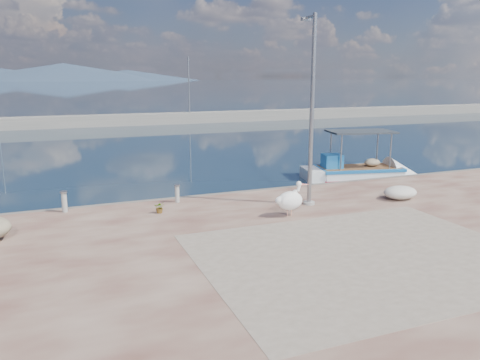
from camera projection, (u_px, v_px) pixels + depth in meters
name	position (u px, v px, depth m)	size (l,w,h in m)	color
ground	(283.00, 242.00, 15.30)	(1400.00, 1400.00, 0.00)	#162635
quay	(412.00, 323.00, 9.80)	(44.00, 22.00, 0.50)	#512B23
quay_patch	(365.00, 255.00, 12.83)	(9.00, 7.00, 0.01)	gray
breakwater	(119.00, 120.00, 51.48)	(120.00, 2.20, 7.50)	gray
mountains	(60.00, 73.00, 604.84)	(370.00, 280.00, 22.00)	#28384C
boat_right	(357.00, 174.00, 24.94)	(6.39, 3.23, 2.94)	white
pelican	(290.00, 200.00, 16.32)	(1.26, 0.61, 1.23)	tan
lamp_post	(311.00, 118.00, 17.28)	(0.44, 0.96, 7.00)	gray
bollard_near	(177.00, 193.00, 18.18)	(0.23, 0.23, 0.70)	gray
bollard_far	(64.00, 201.00, 16.86)	(0.25, 0.25, 0.77)	gray
potted_plant	(160.00, 207.00, 16.76)	(0.39, 0.33, 0.43)	#33722D
net_pile_d	(400.00, 193.00, 18.69)	(1.40, 1.05, 0.52)	silver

